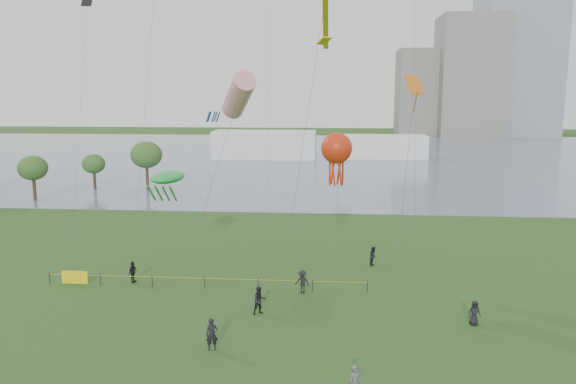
# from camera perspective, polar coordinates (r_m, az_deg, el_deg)

# --- Properties ---
(lake) EXTENTS (400.00, 120.00, 0.08)m
(lake) POSITION_cam_1_polar(r_m,az_deg,el_deg) (126.44, 3.32, 3.64)
(lake) COLOR slate
(lake) RESTS_ON ground_plane
(building_mid) EXTENTS (20.00, 20.00, 38.00)m
(building_mid) POSITION_cam_1_polar(r_m,az_deg,el_deg) (192.53, 17.93, 11.07)
(building_mid) COLOR slate
(building_mid) RESTS_ON ground_plane
(building_low) EXTENTS (16.00, 18.00, 28.00)m
(building_low) POSITION_cam_1_polar(r_m,az_deg,el_deg) (195.76, 13.40, 9.80)
(building_low) COLOR slate
(building_low) RESTS_ON ground_plane
(pavilion_left) EXTENTS (22.00, 8.00, 6.00)m
(pavilion_left) POSITION_cam_1_polar(r_m,az_deg,el_deg) (122.04, -2.39, 4.82)
(pavilion_left) COLOR silver
(pavilion_left) RESTS_ON ground_plane
(pavilion_right) EXTENTS (18.00, 7.00, 5.00)m
(pavilion_right) POSITION_cam_1_polar(r_m,az_deg,el_deg) (124.66, 9.77, 4.56)
(pavilion_right) COLOR white
(pavilion_right) RESTS_ON ground_plane
(trees) EXTENTS (28.73, 14.92, 8.30)m
(trees) POSITION_cam_1_polar(r_m,az_deg,el_deg) (85.62, -25.12, 3.10)
(trees) COLOR #352818
(trees) RESTS_ON ground_plane
(fence) EXTENTS (24.07, 0.07, 1.05)m
(fence) POSITION_cam_1_polar(r_m,az_deg,el_deg) (44.35, -16.27, -8.45)
(fence) COLOR black
(fence) RESTS_ON ground_plane
(kite_flyer) EXTENTS (0.75, 0.66, 1.74)m
(kite_flyer) POSITION_cam_1_polar(r_m,az_deg,el_deg) (28.13, 6.86, -18.69)
(kite_flyer) COLOR #53565A
(kite_flyer) RESTS_ON ground_plane
(spectator_a) EXTENTS (1.14, 1.06, 1.87)m
(spectator_a) POSITION_cam_1_polar(r_m,az_deg,el_deg) (37.41, -2.91, -10.95)
(spectator_a) COLOR black
(spectator_a) RESTS_ON ground_plane
(spectator_b) EXTENTS (1.27, 1.02, 1.72)m
(spectator_b) POSITION_cam_1_polar(r_m,az_deg,el_deg) (41.05, 1.46, -9.10)
(spectator_b) COLOR black
(spectator_b) RESTS_ON ground_plane
(spectator_c) EXTENTS (0.60, 1.03, 1.66)m
(spectator_c) POSITION_cam_1_polar(r_m,az_deg,el_deg) (44.83, -15.50, -7.84)
(spectator_c) COLOR black
(spectator_c) RESTS_ON ground_plane
(spectator_d) EXTENTS (0.83, 0.59, 1.58)m
(spectator_d) POSITION_cam_1_polar(r_m,az_deg,el_deg) (37.66, 18.40, -11.57)
(spectator_d) COLOR black
(spectator_d) RESTS_ON ground_plane
(spectator_f) EXTENTS (0.78, 0.62, 1.86)m
(spectator_f) POSITION_cam_1_polar(r_m,az_deg,el_deg) (32.84, -7.73, -14.16)
(spectator_f) COLOR black
(spectator_f) RESTS_ON ground_plane
(spectator_g) EXTENTS (0.84, 0.95, 1.65)m
(spectator_g) POSITION_cam_1_polar(r_m,az_deg,el_deg) (47.80, 8.68, -6.45)
(spectator_g) COLOR black
(spectator_g) RESTS_ON ground_plane
(kite_windsock) EXTENTS (6.26, 5.07, 16.00)m
(kite_windsock) POSITION_cam_1_polar(r_m,az_deg,el_deg) (44.32, -5.06, 9.73)
(kite_windsock) COLOR #3F3F42
(kite_creature) EXTENTS (4.58, 4.70, 8.25)m
(kite_creature) POSITION_cam_1_polar(r_m,az_deg,el_deg) (44.80, -12.14, 1.45)
(kite_creature) COLOR #3F3F42
(kite_octopus) EXTENTS (2.41, 5.42, 11.31)m
(kite_octopus) POSITION_cam_1_polar(r_m,az_deg,el_deg) (43.52, 4.96, 4.38)
(kite_octopus) COLOR #3F3F42
(kite_delta) EXTENTS (3.40, 13.98, 15.43)m
(kite_delta) POSITION_cam_1_polar(r_m,az_deg,el_deg) (35.33, 12.60, 9.23)
(kite_delta) COLOR #3F3F42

